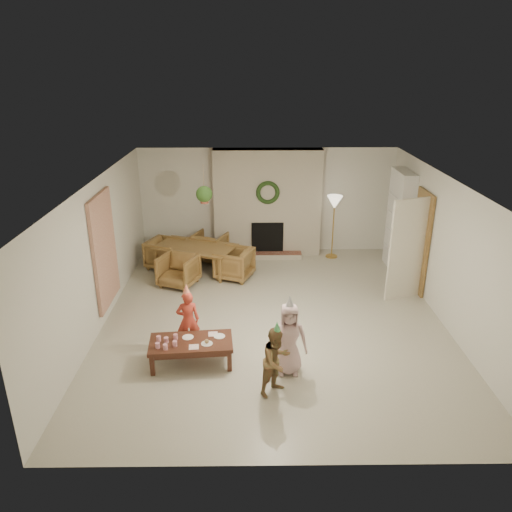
{
  "coord_description": "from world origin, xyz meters",
  "views": [
    {
      "loc": [
        -0.39,
        -7.84,
        4.3
      ],
      "look_at": [
        -0.3,
        0.4,
        1.05
      ],
      "focal_mm": 34.38,
      "sensor_mm": 36.0,
      "label": 1
    }
  ],
  "objects_px": {
    "dining_chair_near": "(178,270)",
    "child_plaid": "(276,361)",
    "dining_table": "(195,259)",
    "dining_chair_right": "(234,264)",
    "dining_chair_left": "(165,254)",
    "dining_chair_far": "(210,247)",
    "child_red": "(188,320)",
    "child_pink": "(289,339)",
    "coffee_table_top": "(191,343)"
  },
  "relations": [
    {
      "from": "dining_chair_left",
      "to": "child_pink",
      "type": "bearing_deg",
      "value": -127.6
    },
    {
      "from": "dining_table",
      "to": "dining_chair_right",
      "type": "bearing_deg",
      "value": -0.0
    },
    {
      "from": "dining_table",
      "to": "coffee_table_top",
      "type": "distance_m",
      "value": 3.56
    },
    {
      "from": "dining_chair_near",
      "to": "child_pink",
      "type": "bearing_deg",
      "value": -35.5
    },
    {
      "from": "child_plaid",
      "to": "dining_table",
      "type": "bearing_deg",
      "value": 68.16
    },
    {
      "from": "dining_chair_right",
      "to": "child_pink",
      "type": "xyz_separation_m",
      "value": [
        0.9,
        -3.46,
        0.23
      ]
    },
    {
      "from": "dining_chair_far",
      "to": "coffee_table_top",
      "type": "distance_m",
      "value": 4.24
    },
    {
      "from": "dining_chair_right",
      "to": "child_plaid",
      "type": "height_order",
      "value": "child_plaid"
    },
    {
      "from": "dining_chair_left",
      "to": "child_red",
      "type": "xyz_separation_m",
      "value": [
        0.92,
        -3.38,
        0.17
      ]
    },
    {
      "from": "child_plaid",
      "to": "dining_chair_far",
      "type": "bearing_deg",
      "value": 62.66
    },
    {
      "from": "dining_table",
      "to": "dining_chair_far",
      "type": "relative_size",
      "value": 2.34
    },
    {
      "from": "dining_chair_near",
      "to": "dining_chair_left",
      "type": "bearing_deg",
      "value": 135.0
    },
    {
      "from": "child_red",
      "to": "child_pink",
      "type": "bearing_deg",
      "value": 146.27
    },
    {
      "from": "dining_table",
      "to": "dining_chair_far",
      "type": "bearing_deg",
      "value": 90.0
    },
    {
      "from": "dining_chair_near",
      "to": "dining_chair_right",
      "type": "bearing_deg",
      "value": 38.66
    },
    {
      "from": "dining_table",
      "to": "dining_chair_right",
      "type": "relative_size",
      "value": 2.34
    },
    {
      "from": "dining_table",
      "to": "dining_chair_right",
      "type": "xyz_separation_m",
      "value": [
        0.87,
        -0.34,
        0.03
      ]
    },
    {
      "from": "dining_table",
      "to": "child_red",
      "type": "distance_m",
      "value": 3.12
    },
    {
      "from": "dining_chair_right",
      "to": "child_pink",
      "type": "distance_m",
      "value": 3.58
    },
    {
      "from": "child_red",
      "to": "child_plaid",
      "type": "xyz_separation_m",
      "value": [
        1.34,
        -1.16,
        -0.0
      ]
    },
    {
      "from": "dining_chair_left",
      "to": "child_plaid",
      "type": "bearing_deg",
      "value": -132.34
    },
    {
      "from": "dining_table",
      "to": "child_pink",
      "type": "distance_m",
      "value": 4.19
    },
    {
      "from": "coffee_table_top",
      "to": "child_pink",
      "type": "distance_m",
      "value": 1.49
    },
    {
      "from": "dining_chair_far",
      "to": "child_pink",
      "type": "distance_m",
      "value": 4.74
    },
    {
      "from": "child_plaid",
      "to": "dining_chair_near",
      "type": "bearing_deg",
      "value": 75.2
    },
    {
      "from": "dining_chair_near",
      "to": "child_pink",
      "type": "xyz_separation_m",
      "value": [
        2.04,
        -3.1,
        0.23
      ]
    },
    {
      "from": "dining_chair_right",
      "to": "child_red",
      "type": "bearing_deg",
      "value": 8.04
    },
    {
      "from": "coffee_table_top",
      "to": "dining_chair_left",
      "type": "bearing_deg",
      "value": 99.78
    },
    {
      "from": "dining_chair_near",
      "to": "child_pink",
      "type": "relative_size",
      "value": 0.65
    },
    {
      "from": "dining_chair_near",
      "to": "coffee_table_top",
      "type": "distance_m",
      "value": 2.91
    },
    {
      "from": "dining_chair_far",
      "to": "child_red",
      "type": "height_order",
      "value": "child_red"
    },
    {
      "from": "dining_chair_far",
      "to": "dining_chair_right",
      "type": "xyz_separation_m",
      "value": [
        0.6,
        -1.03,
        0.0
      ]
    },
    {
      "from": "dining_chair_right",
      "to": "coffee_table_top",
      "type": "xyz_separation_m",
      "value": [
        -0.56,
        -3.21,
        0.03
      ]
    },
    {
      "from": "dining_chair_right",
      "to": "dining_chair_near",
      "type": "bearing_deg",
      "value": -51.34
    },
    {
      "from": "dining_chair_far",
      "to": "dining_chair_left",
      "type": "distance_m",
      "value": 1.05
    },
    {
      "from": "dining_table",
      "to": "child_red",
      "type": "bearing_deg",
      "value": -64.75
    },
    {
      "from": "dining_chair_near",
      "to": "child_plaid",
      "type": "distance_m",
      "value": 4.02
    },
    {
      "from": "dining_chair_left",
      "to": "child_pink",
      "type": "xyz_separation_m",
      "value": [
        2.47,
        -4.06,
        0.23
      ]
    },
    {
      "from": "dining_chair_far",
      "to": "child_red",
      "type": "bearing_deg",
      "value": 110.46
    },
    {
      "from": "dining_chair_near",
      "to": "dining_chair_right",
      "type": "height_order",
      "value": "same"
    },
    {
      "from": "dining_table",
      "to": "child_plaid",
      "type": "relative_size",
      "value": 1.7
    },
    {
      "from": "dining_chair_right",
      "to": "coffee_table_top",
      "type": "bearing_deg",
      "value": 11.29
    },
    {
      "from": "dining_chair_right",
      "to": "coffee_table_top",
      "type": "relative_size",
      "value": 0.58
    },
    {
      "from": "dining_table",
      "to": "dining_chair_near",
      "type": "distance_m",
      "value": 0.75
    },
    {
      "from": "child_pink",
      "to": "dining_table",
      "type": "bearing_deg",
      "value": 113.92
    },
    {
      "from": "dining_chair_near",
      "to": "child_red",
      "type": "xyz_separation_m",
      "value": [
        0.49,
        -2.42,
        0.17
      ]
    },
    {
      "from": "dining_table",
      "to": "dining_chair_far",
      "type": "xyz_separation_m",
      "value": [
        0.27,
        0.7,
        0.03
      ]
    },
    {
      "from": "dining_chair_near",
      "to": "dining_chair_far",
      "type": "relative_size",
      "value": 1.0
    },
    {
      "from": "dining_chair_far",
      "to": "coffee_table_top",
      "type": "relative_size",
      "value": 0.58
    },
    {
      "from": "coffee_table_top",
      "to": "child_red",
      "type": "distance_m",
      "value": 0.47
    }
  ]
}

